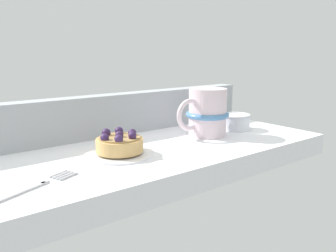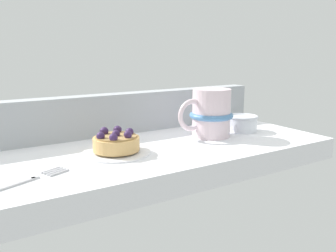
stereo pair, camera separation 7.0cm
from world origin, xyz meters
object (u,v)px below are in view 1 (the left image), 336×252
object	(u,v)px
raspberry_tart	(119,143)
dessert_fork	(29,188)
dessert_plate	(120,153)
coffee_mug	(207,113)
sugar_bowl	(235,121)

from	to	relation	value
raspberry_tart	dessert_fork	xyz separation A→B (cm)	(-18.03, -6.74, -1.88)
dessert_fork	dessert_plate	bearing A→B (deg)	20.42
coffee_mug	sugar_bowl	xyz separation A→B (cm)	(9.70, 0.42, -3.14)
raspberry_tart	coffee_mug	xyz separation A→B (cm)	(22.60, 1.18, 2.94)
coffee_mug	dessert_fork	world-z (taller)	coffee_mug
sugar_bowl	coffee_mug	bearing A→B (deg)	-177.55
coffee_mug	dessert_fork	distance (cm)	41.68
raspberry_tart	dessert_fork	size ratio (longest dim) A/B	0.53
dessert_plate	sugar_bowl	bearing A→B (deg)	2.86
raspberry_tart	coffee_mug	distance (cm)	22.82
raspberry_tart	coffee_mug	world-z (taller)	coffee_mug
coffee_mug	dessert_fork	bearing A→B (deg)	-168.97
dessert_plate	coffee_mug	distance (cm)	23.13
raspberry_tart	sugar_bowl	xyz separation A→B (cm)	(32.31, 1.60, -0.20)
raspberry_tart	sugar_bowl	bearing A→B (deg)	2.83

